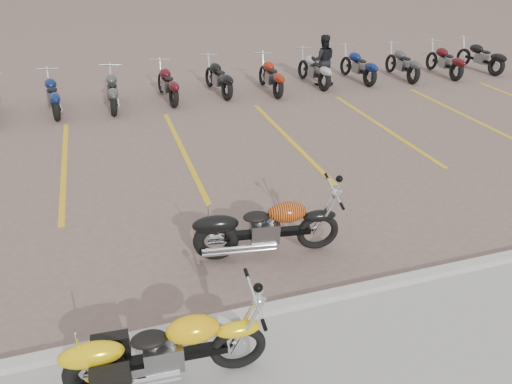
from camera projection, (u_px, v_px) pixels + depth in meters
ground at (225, 239)px, 8.58m from camera, size 100.00×100.00×0.00m
curb at (262, 311)px, 6.87m from camera, size 60.00×0.18×0.12m
parking_stripes at (183, 151)px, 11.94m from camera, size 38.00×5.50×0.01m
yellow_cruiser at (162, 352)px, 5.67m from camera, size 2.32×0.38×0.95m
flame_cruiser at (263, 229)px, 7.96m from camera, size 2.37×0.53×0.98m
person_b at (323, 60)px, 16.56m from camera, size 0.96×0.85×1.66m
bg_bike_row at (219, 79)px, 15.56m from camera, size 20.52×2.02×1.10m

